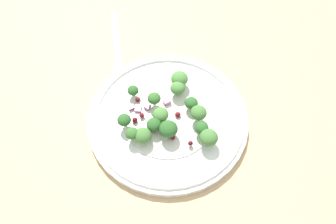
{
  "coord_description": "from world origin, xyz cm",
  "views": [
    {
      "loc": [
        -2.99,
        29.91,
        48.82
      ],
      "look_at": [
        2.58,
        1.72,
        2.7
      ],
      "focal_mm": 36.31,
      "sensor_mm": 36.0,
      "label": 1
    }
  ],
  "objects_px": {
    "plate": "(168,118)",
    "broccoli_floret_2": "(191,103)",
    "broccoli_floret_0": "(161,115)",
    "broccoli_floret_1": "(124,120)",
    "fork": "(118,50)"
  },
  "relations": [
    {
      "from": "broccoli_floret_0",
      "to": "fork",
      "type": "xyz_separation_m",
      "value": [
        0.11,
        -0.14,
        -0.03
      ]
    },
    {
      "from": "broccoli_floret_1",
      "to": "broccoli_floret_2",
      "type": "height_order",
      "value": "broccoli_floret_1"
    },
    {
      "from": "plate",
      "to": "broccoli_floret_2",
      "type": "bearing_deg",
      "value": -146.07
    },
    {
      "from": "broccoli_floret_2",
      "to": "broccoli_floret_0",
      "type": "bearing_deg",
      "value": 36.84
    },
    {
      "from": "broccoli_floret_0",
      "to": "broccoli_floret_1",
      "type": "relative_size",
      "value": 1.15
    },
    {
      "from": "broccoli_floret_1",
      "to": "broccoli_floret_2",
      "type": "xyz_separation_m",
      "value": [
        -0.1,
        -0.05,
        -0.0
      ]
    },
    {
      "from": "broccoli_floret_1",
      "to": "fork",
      "type": "height_order",
      "value": "broccoli_floret_1"
    },
    {
      "from": "plate",
      "to": "broccoli_floret_1",
      "type": "distance_m",
      "value": 0.07
    },
    {
      "from": "broccoli_floret_2",
      "to": "broccoli_floret_1",
      "type": "bearing_deg",
      "value": 29.05
    },
    {
      "from": "plate",
      "to": "fork",
      "type": "relative_size",
      "value": 1.45
    },
    {
      "from": "broccoli_floret_0",
      "to": "broccoli_floret_1",
      "type": "bearing_deg",
      "value": 21.65
    },
    {
      "from": "broccoli_floret_1",
      "to": "fork",
      "type": "bearing_deg",
      "value": -69.65
    },
    {
      "from": "plate",
      "to": "broccoli_floret_0",
      "type": "relative_size",
      "value": 10.31
    },
    {
      "from": "plate",
      "to": "broccoli_floret_0",
      "type": "xyz_separation_m",
      "value": [
        0.01,
        0.01,
        0.02
      ]
    },
    {
      "from": "plate",
      "to": "fork",
      "type": "height_order",
      "value": "plate"
    }
  ]
}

